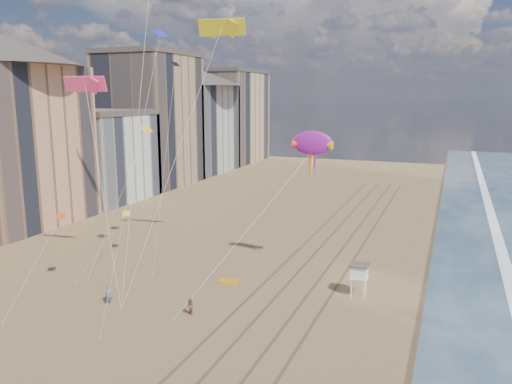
% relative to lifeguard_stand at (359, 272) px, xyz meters
% --- Properties ---
extents(wet_sand, '(260.00, 260.00, 0.00)m').
position_rel_lifeguard_stand_xyz_m(wet_sand, '(10.25, 15.36, -2.55)').
color(wet_sand, '#42301E').
rests_on(wet_sand, ground).
extents(foam, '(260.00, 260.00, 0.00)m').
position_rel_lifeguard_stand_xyz_m(foam, '(14.45, 15.36, -2.55)').
color(foam, white).
rests_on(foam, ground).
extents(tracks, '(7.68, 120.00, 0.01)m').
position_rel_lifeguard_stand_xyz_m(tracks, '(-6.20, 5.36, -2.55)').
color(tracks, brown).
rests_on(tracks, ground).
extents(buildings, '(34.72, 131.35, 29.00)m').
position_rel_lifeguard_stand_xyz_m(buildings, '(-54.49, 40.95, 11.00)').
color(buildings, '#C6B284').
rests_on(buildings, ground).
extents(lifeguard_stand, '(1.83, 1.83, 3.31)m').
position_rel_lifeguard_stand_xyz_m(lifeguard_stand, '(0.00, 0.00, 0.00)').
color(lifeguard_stand, white).
rests_on(lifeguard_stand, ground).
extents(grounded_kite, '(2.01, 1.32, 0.22)m').
position_rel_lifeguard_stand_xyz_m(grounded_kite, '(-13.56, -1.47, -2.44)').
color(grounded_kite, orange).
rests_on(grounded_kite, ground).
extents(show_kite, '(6.30, 8.28, 22.29)m').
position_rel_lifeguard_stand_xyz_m(show_kite, '(-6.16, 4.12, 12.09)').
color(show_kite, '#951692').
rests_on(show_kite, ground).
extents(kite_flyer_a, '(0.83, 0.70, 1.95)m').
position_rel_lifeguard_stand_xyz_m(kite_flyer_a, '(-21.84, -10.73, -1.58)').
color(kite_flyer_a, slate).
rests_on(kite_flyer_a, ground).
extents(kite_flyer_b, '(0.99, 0.93, 1.61)m').
position_rel_lifeguard_stand_xyz_m(kite_flyer_b, '(-13.42, -10.01, -1.75)').
color(kite_flyer_b, '#964C57').
rests_on(kite_flyer_b, ground).
extents(small_kites, '(11.88, 15.76, 20.64)m').
position_rel_lifeguard_stand_xyz_m(small_kites, '(-25.03, -0.15, 13.68)').
color(small_kites, yellow).
rests_on(small_kites, ground).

